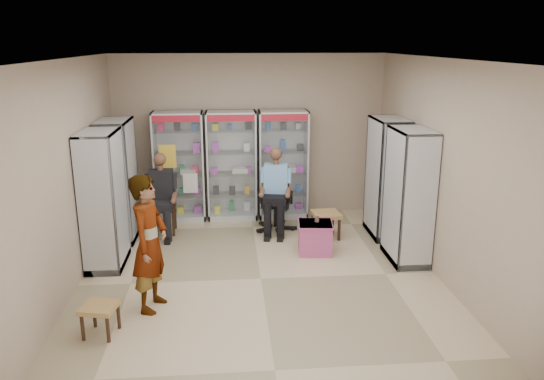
{
  "coord_description": "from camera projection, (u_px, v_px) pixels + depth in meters",
  "views": [
    {
      "loc": [
        -0.43,
        -6.8,
        3.23
      ],
      "look_at": [
        0.22,
        0.7,
        1.09
      ],
      "focal_mm": 35.0,
      "sensor_mm": 36.0,
      "label": 1
    }
  ],
  "objects": [
    {
      "name": "seated_customer",
      "position": [
        162.0,
        196.0,
        8.99
      ],
      "size": [
        0.44,
        0.6,
        1.34
      ],
      "primitive_type": null,
      "color": "black",
      "rests_on": "floor"
    },
    {
      "name": "office_chair",
      "position": [
        276.0,
        200.0,
        9.2
      ],
      "size": [
        0.69,
        0.69,
        1.09
      ],
      "primitive_type": "cube",
      "rotation": [
        0.0,
        0.0,
        -0.18
      ],
      "color": "black",
      "rests_on": "floor"
    },
    {
      "name": "floor",
      "position": [
        261.0,
        279.0,
        7.43
      ],
      "size": [
        6.0,
        6.0,
        0.0
      ],
      "primitive_type": "plane",
      "color": "tan",
      "rests_on": "ground"
    },
    {
      "name": "cabinet_left_near",
      "position": [
        103.0,
        200.0,
        7.65
      ],
      "size": [
        0.9,
        0.5,
        2.0
      ],
      "primitive_type": "cube",
      "rotation": [
        0.0,
        0.0,
        -1.57
      ],
      "color": "#B1B4B8",
      "rests_on": "floor"
    },
    {
      "name": "pink_trunk",
      "position": [
        315.0,
        238.0,
        8.3
      ],
      "size": [
        0.55,
        0.54,
        0.49
      ],
      "primitive_type": "cube",
      "rotation": [
        0.0,
        0.0,
        -0.11
      ],
      "color": "#B54898",
      "rests_on": "floor"
    },
    {
      "name": "wooden_chair",
      "position": [
        163.0,
        207.0,
        9.09
      ],
      "size": [
        0.42,
        0.42,
        0.94
      ],
      "primitive_type": "cube",
      "color": "black",
      "rests_on": "floor"
    },
    {
      "name": "cabinet_left_far",
      "position": [
        118.0,
        181.0,
        8.7
      ],
      "size": [
        0.9,
        0.5,
        2.0
      ],
      "primitive_type": "cube",
      "rotation": [
        0.0,
        0.0,
        -1.57
      ],
      "color": "#A4A8AB",
      "rests_on": "floor"
    },
    {
      "name": "seated_shopkeeper",
      "position": [
        276.0,
        193.0,
        9.12
      ],
      "size": [
        0.56,
        0.71,
        1.39
      ],
      "primitive_type": null,
      "rotation": [
        0.0,
        0.0,
        -0.18
      ],
      "color": "#6194C1",
      "rests_on": "floor"
    },
    {
      "name": "cabinet_back_left",
      "position": [
        180.0,
        167.0,
        9.67
      ],
      "size": [
        0.9,
        0.5,
        2.0
      ],
      "primitive_type": "cube",
      "color": "#B7BABF",
      "rests_on": "floor"
    },
    {
      "name": "cabinet_right_near",
      "position": [
        409.0,
        196.0,
        7.83
      ],
      "size": [
        0.9,
        0.5,
        2.0
      ],
      "primitive_type": "cube",
      "rotation": [
        0.0,
        0.0,
        1.57
      ],
      "color": "#A0A1A7",
      "rests_on": "floor"
    },
    {
      "name": "cabinet_back_mid",
      "position": [
        232.0,
        166.0,
        9.75
      ],
      "size": [
        0.9,
        0.5,
        2.0
      ],
      "primitive_type": "cube",
      "color": "#AFB1B6",
      "rests_on": "floor"
    },
    {
      "name": "standing_man",
      "position": [
        150.0,
        243.0,
        6.41
      ],
      "size": [
        0.57,
        0.71,
        1.71
      ],
      "primitive_type": "imported",
      "rotation": [
        0.0,
        0.0,
        1.29
      ],
      "color": "gray",
      "rests_on": "floor"
    },
    {
      "name": "woven_stool_a",
      "position": [
        326.0,
        225.0,
        8.93
      ],
      "size": [
        0.49,
        0.49,
        0.45
      ],
      "primitive_type": "cube",
      "rotation": [
        0.0,
        0.0,
        0.11
      ],
      "color": "olive",
      "rests_on": "floor"
    },
    {
      "name": "tea_glass",
      "position": [
        317.0,
        219.0,
        8.27
      ],
      "size": [
        0.07,
        0.07,
        0.11
      ],
      "primitive_type": "cylinder",
      "color": "#5C2C07",
      "rests_on": "pink_trunk"
    },
    {
      "name": "cabinet_right_far",
      "position": [
        387.0,
        178.0,
        8.88
      ],
      "size": [
        0.9,
        0.5,
        2.0
      ],
      "primitive_type": "cube",
      "rotation": [
        0.0,
        0.0,
        1.57
      ],
      "color": "silver",
      "rests_on": "floor"
    },
    {
      "name": "woven_stool_b",
      "position": [
        101.0,
        320.0,
        5.98
      ],
      "size": [
        0.44,
        0.44,
        0.37
      ],
      "primitive_type": "cube",
      "rotation": [
        0.0,
        0.0,
        -0.21
      ],
      "color": "#A67146",
      "rests_on": "floor"
    },
    {
      "name": "cabinet_back_right",
      "position": [
        283.0,
        165.0,
        9.83
      ],
      "size": [
        0.9,
        0.5,
        2.0
      ],
      "primitive_type": "cube",
      "color": "#9D9FA4",
      "rests_on": "floor"
    },
    {
      "name": "room_shell",
      "position": [
        260.0,
        140.0,
        6.9
      ],
      "size": [
        5.02,
        6.02,
        3.01
      ],
      "color": "tan",
      "rests_on": "ground"
    }
  ]
}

